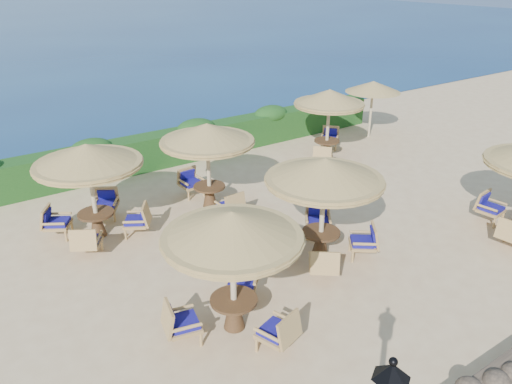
% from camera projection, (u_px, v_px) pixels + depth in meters
% --- Properties ---
extents(ground, '(120.00, 120.00, 0.00)m').
position_uv_depth(ground, '(307.00, 236.00, 13.69)').
color(ground, '#D2B385').
rests_on(ground, ground).
extents(hedge, '(18.00, 0.90, 1.20)m').
position_uv_depth(hedge, '(185.00, 144.00, 18.84)').
color(hedge, '#143D13').
rests_on(hedge, ground).
extents(extra_parasol, '(2.30, 2.30, 2.41)m').
position_uv_depth(extra_parasol, '(373.00, 87.00, 20.72)').
color(extra_parasol, '#C5B28B').
rests_on(extra_parasol, ground).
extents(cafe_set_0, '(2.82, 2.82, 2.65)m').
position_uv_depth(cafe_set_0, '(233.00, 247.00, 9.46)').
color(cafe_set_0, '#C5B28B').
rests_on(cafe_set_0, ground).
extents(cafe_set_1, '(2.90, 2.90, 2.65)m').
position_uv_depth(cafe_set_1, '(324.00, 190.00, 12.00)').
color(cafe_set_1, '#C5B28B').
rests_on(cafe_set_1, ground).
extents(cafe_set_3, '(2.82, 2.82, 2.65)m').
position_uv_depth(cafe_set_3, '(90.00, 174.00, 12.95)').
color(cafe_set_3, '#C5B28B').
rests_on(cafe_set_3, ground).
extents(cafe_set_4, '(2.79, 2.84, 2.65)m').
position_uv_depth(cafe_set_4, '(208.00, 145.00, 14.52)').
color(cafe_set_4, '#C5B28B').
rests_on(cafe_set_4, ground).
extents(cafe_set_5, '(2.63, 2.63, 2.65)m').
position_uv_depth(cafe_set_5, '(329.00, 107.00, 18.45)').
color(cafe_set_5, '#C5B28B').
rests_on(cafe_set_5, ground).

